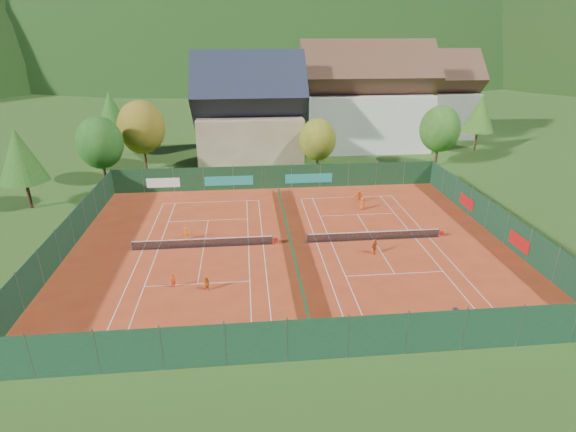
# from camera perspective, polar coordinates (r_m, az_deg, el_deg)

# --- Properties ---
(ground) EXTENTS (600.00, 600.00, 0.00)m
(ground) POSITION_cam_1_polar(r_m,az_deg,el_deg) (42.07, 0.27, -3.58)
(ground) COLOR #264916
(ground) RESTS_ON ground
(clay_pad) EXTENTS (40.00, 32.00, 0.01)m
(clay_pad) POSITION_cam_1_polar(r_m,az_deg,el_deg) (42.06, 0.27, -3.55)
(clay_pad) COLOR #AD3719
(clay_pad) RESTS_ON ground
(court_markings_left) EXTENTS (11.03, 23.83, 0.00)m
(court_markings_left) POSITION_cam_1_polar(r_m,az_deg,el_deg) (42.08, -10.66, -3.95)
(court_markings_left) COLOR white
(court_markings_left) RESTS_ON ground
(court_markings_right) EXTENTS (11.03, 23.83, 0.00)m
(court_markings_right) POSITION_cam_1_polar(r_m,az_deg,el_deg) (43.53, 10.82, -3.03)
(court_markings_right) COLOR white
(court_markings_right) RESTS_ON ground
(tennis_net_left) EXTENTS (13.30, 0.10, 1.02)m
(tennis_net_left) POSITION_cam_1_polar(r_m,az_deg,el_deg) (41.85, -10.50, -3.34)
(tennis_net_left) COLOR #59595B
(tennis_net_left) RESTS_ON ground
(tennis_net_right) EXTENTS (13.30, 0.10, 1.02)m
(tennis_net_right) POSITION_cam_1_polar(r_m,az_deg,el_deg) (43.37, 11.06, -2.43)
(tennis_net_right) COLOR #59595B
(tennis_net_right) RESTS_ON ground
(court_divider) EXTENTS (0.03, 28.80, 1.00)m
(court_divider) POSITION_cam_1_polar(r_m,az_deg,el_deg) (41.85, 0.27, -2.95)
(court_divider) COLOR #153B1F
(court_divider) RESTS_ON ground
(fence_north) EXTENTS (40.00, 0.10, 3.00)m
(fence_north) POSITION_cam_1_polar(r_m,az_deg,el_deg) (56.31, -1.86, 4.94)
(fence_north) COLOR #12331A
(fence_north) RESTS_ON ground
(fence_south) EXTENTS (40.00, 0.04, 3.00)m
(fence_south) POSITION_cam_1_polar(r_m,az_deg,el_deg) (27.76, 3.77, -15.36)
(fence_south) COLOR #153922
(fence_south) RESTS_ON ground
(fence_west) EXTENTS (0.04, 32.00, 3.00)m
(fence_west) POSITION_cam_1_polar(r_m,az_deg,el_deg) (44.28, -26.46, -2.56)
(fence_west) COLOR #133621
(fence_west) RESTS_ON ground
(fence_east) EXTENTS (0.09, 32.00, 3.00)m
(fence_east) POSITION_cam_1_polar(r_m,az_deg,el_deg) (47.70, 24.91, -0.57)
(fence_east) COLOR #133420
(fence_east) RESTS_ON ground
(chalet) EXTENTS (16.20, 12.00, 16.00)m
(chalet) POSITION_cam_1_polar(r_m,az_deg,el_deg) (68.60, -4.90, 12.52)
(chalet) COLOR tan
(chalet) RESTS_ON ground
(hotel_block_a) EXTENTS (21.60, 11.00, 17.25)m
(hotel_block_a) POSITION_cam_1_polar(r_m,az_deg,el_deg) (77.00, 9.71, 13.96)
(hotel_block_a) COLOR silver
(hotel_block_a) RESTS_ON ground
(hotel_block_b) EXTENTS (17.28, 10.00, 15.50)m
(hotel_block_b) POSITION_cam_1_polar(r_m,az_deg,el_deg) (89.11, 17.33, 13.94)
(hotel_block_b) COLOR silver
(hotel_block_b) RESTS_ON ground
(tree_west_front) EXTENTS (5.72, 5.72, 8.69)m
(tree_west_front) POSITION_cam_1_polar(r_m,az_deg,el_deg) (61.75, -22.79, 8.56)
(tree_west_front) COLOR #432818
(tree_west_front) RESTS_ON ground
(tree_west_mid) EXTENTS (6.44, 6.44, 9.78)m
(tree_west_mid) POSITION_cam_1_polar(r_m,az_deg,el_deg) (66.29, -18.12, 10.66)
(tree_west_mid) COLOR #402C17
(tree_west_mid) RESTS_ON ground
(tree_west_back) EXTENTS (5.60, 5.60, 10.00)m
(tree_west_back) POSITION_cam_1_polar(r_m,az_deg,el_deg) (75.26, -21.53, 12.06)
(tree_west_back) COLOR #483019
(tree_west_back) RESTS_ON ground
(tree_center) EXTENTS (5.01, 5.01, 7.60)m
(tree_center) POSITION_cam_1_polar(r_m,az_deg,el_deg) (61.93, 3.77, 9.66)
(tree_center) COLOR #432F18
(tree_center) RESTS_ON ground
(tree_east_front) EXTENTS (5.72, 5.72, 8.69)m
(tree_east_front) POSITION_cam_1_polar(r_m,az_deg,el_deg) (68.84, 18.73, 10.42)
(tree_east_front) COLOR #442818
(tree_east_front) RESTS_ON ground
(tree_east_mid) EXTENTS (5.04, 5.04, 9.00)m
(tree_east_mid) POSITION_cam_1_polar(r_m,az_deg,el_deg) (80.18, 23.20, 11.88)
(tree_east_mid) COLOR #4B301B
(tree_east_mid) RESTS_ON ground
(tree_west_side) EXTENTS (5.04, 5.04, 9.00)m
(tree_west_side) POSITION_cam_1_polar(r_m,az_deg,el_deg) (56.51, -30.92, 6.63)
(tree_west_side) COLOR #412617
(tree_west_side) RESTS_ON ground
(tree_east_back) EXTENTS (7.15, 7.15, 10.86)m
(tree_east_back) POSITION_cam_1_polar(r_m,az_deg,el_deg) (83.94, 15.77, 13.71)
(tree_east_back) COLOR #4C351B
(tree_east_back) RESTS_ON ground
(mountain_backdrop) EXTENTS (820.00, 530.00, 242.00)m
(mountain_backdrop) POSITION_cam_1_polar(r_m,az_deg,el_deg) (279.10, 1.21, 10.58)
(mountain_backdrop) COLOR black
(mountain_backdrop) RESTS_ON ground
(ball_hopper) EXTENTS (0.34, 0.34, 0.80)m
(ball_hopper) POSITION_cam_1_polar(r_m,az_deg,el_deg) (33.80, 20.50, -11.19)
(ball_hopper) COLOR slate
(ball_hopper) RESTS_ON ground
(loose_ball_0) EXTENTS (0.07, 0.07, 0.07)m
(loose_ball_0) POSITION_cam_1_polar(r_m,az_deg,el_deg) (39.09, -12.52, -6.26)
(loose_ball_0) COLOR #CCD833
(loose_ball_0) RESTS_ON ground
(loose_ball_1) EXTENTS (0.07, 0.07, 0.07)m
(loose_ball_1) POSITION_cam_1_polar(r_m,az_deg,el_deg) (36.89, 11.12, -7.99)
(loose_ball_1) COLOR #CCD833
(loose_ball_1) RESTS_ON ground
(loose_ball_2) EXTENTS (0.07, 0.07, 0.07)m
(loose_ball_2) POSITION_cam_1_polar(r_m,az_deg,el_deg) (47.68, 0.25, -0.24)
(loose_ball_2) COLOR #CCD833
(loose_ball_2) RESTS_ON ground
(loose_ball_3) EXTENTS (0.07, 0.07, 0.07)m
(loose_ball_3) POSITION_cam_1_polar(r_m,az_deg,el_deg) (47.96, -6.24, -0.25)
(loose_ball_3) COLOR #CCD833
(loose_ball_3) RESTS_ON ground
(loose_ball_4) EXTENTS (0.07, 0.07, 0.07)m
(loose_ball_4) POSITION_cam_1_polar(r_m,az_deg,el_deg) (40.71, 16.53, -5.47)
(loose_ball_4) COLOR #CCD833
(loose_ball_4) RESTS_ON ground
(player_left_near) EXTENTS (0.55, 0.54, 1.28)m
(player_left_near) POSITION_cam_1_polar(r_m,az_deg,el_deg) (36.07, -14.39, -7.96)
(player_left_near) COLOR #EB4A14
(player_left_near) RESTS_ON ground
(player_left_mid) EXTENTS (0.73, 0.68, 1.18)m
(player_left_mid) POSITION_cam_1_polar(r_m,az_deg,el_deg) (35.15, -10.30, -8.52)
(player_left_mid) COLOR #DA5813
(player_left_mid) RESTS_ON ground
(player_left_far) EXTENTS (1.02, 0.87, 1.36)m
(player_left_far) POSITION_cam_1_polar(r_m,az_deg,el_deg) (43.63, -12.80, -2.17)
(player_left_far) COLOR orange
(player_left_far) RESTS_ON ground
(player_right_near) EXTENTS (0.88, 0.79, 1.43)m
(player_right_near) POSITION_cam_1_polar(r_m,az_deg,el_deg) (40.66, 10.96, -3.86)
(player_right_near) COLOR #CA4711
(player_right_near) RESTS_ON ground
(player_right_far_a) EXTENTS (0.75, 0.56, 1.41)m
(player_right_far_a) POSITION_cam_1_polar(r_m,az_deg,el_deg) (50.43, 9.41, 1.57)
(player_right_far_a) COLOR #ED5615
(player_right_far_a) RESTS_ON ground
(player_right_far_b) EXTENTS (1.25, 0.48, 1.32)m
(player_right_far_b) POSITION_cam_1_polar(r_m,az_deg,el_deg) (52.55, 9.03, 2.42)
(player_right_far_b) COLOR #FC5C16
(player_right_far_b) RESTS_ON ground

